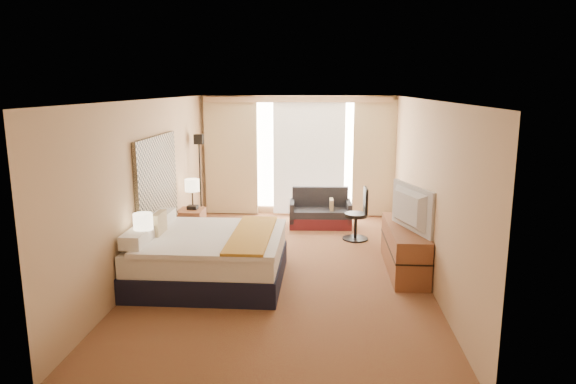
# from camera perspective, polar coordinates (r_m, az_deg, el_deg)

# --- Properties ---
(floor) EXTENTS (4.20, 7.00, 0.02)m
(floor) POSITION_cam_1_polar(r_m,az_deg,el_deg) (8.16, -0.27, -8.35)
(floor) COLOR #57181B
(floor) RESTS_ON ground
(ceiling) EXTENTS (4.20, 7.00, 0.02)m
(ceiling) POSITION_cam_1_polar(r_m,az_deg,el_deg) (7.67, -0.29, 10.23)
(ceiling) COLOR white
(ceiling) RESTS_ON wall_back
(wall_back) EXTENTS (4.20, 0.02, 2.60)m
(wall_back) POSITION_cam_1_polar(r_m,az_deg,el_deg) (11.26, 1.07, 4.04)
(wall_back) COLOR tan
(wall_back) RESTS_ON ground
(wall_front) EXTENTS (4.20, 0.02, 2.60)m
(wall_front) POSITION_cam_1_polar(r_m,az_deg,el_deg) (4.44, -3.71, -7.96)
(wall_front) COLOR tan
(wall_front) RESTS_ON ground
(wall_left) EXTENTS (0.02, 7.00, 2.60)m
(wall_left) POSITION_cam_1_polar(r_m,az_deg,el_deg) (8.24, -15.01, 0.83)
(wall_left) COLOR tan
(wall_left) RESTS_ON ground
(wall_right) EXTENTS (0.02, 7.00, 2.60)m
(wall_right) POSITION_cam_1_polar(r_m,az_deg,el_deg) (7.93, 15.02, 0.43)
(wall_right) COLOR tan
(wall_right) RESTS_ON ground
(headboard) EXTENTS (0.06, 1.85, 1.50)m
(headboard) POSITION_cam_1_polar(r_m,az_deg,el_deg) (8.41, -14.31, 0.95)
(headboard) COLOR black
(headboard) RESTS_ON wall_left
(nightstand_left) EXTENTS (0.45, 0.52, 0.55)m
(nightstand_left) POSITION_cam_1_polar(r_m,az_deg,el_deg) (7.47, -15.52, -8.47)
(nightstand_left) COLOR brown
(nightstand_left) RESTS_ON floor
(nightstand_right) EXTENTS (0.45, 0.52, 0.55)m
(nightstand_right) POSITION_cam_1_polar(r_m,az_deg,el_deg) (9.75, -10.67, -3.51)
(nightstand_right) COLOR brown
(nightstand_right) RESTS_ON floor
(media_dresser) EXTENTS (0.50, 1.80, 0.70)m
(media_dresser) POSITION_cam_1_polar(r_m,az_deg,el_deg) (8.12, 12.79, -6.13)
(media_dresser) COLOR brown
(media_dresser) RESTS_ON floor
(window) EXTENTS (2.30, 0.02, 2.30)m
(window) POSITION_cam_1_polar(r_m,az_deg,el_deg) (11.22, 2.34, 4.10)
(window) COLOR white
(window) RESTS_ON wall_back
(curtains) EXTENTS (4.12, 0.19, 2.56)m
(curtains) POSITION_cam_1_polar(r_m,az_deg,el_deg) (11.13, 1.02, 4.51)
(curtains) COLOR beige
(curtains) RESTS_ON floor
(bed) EXTENTS (2.09, 1.91, 1.02)m
(bed) POSITION_cam_1_polar(r_m,az_deg,el_deg) (7.58, -8.73, -7.09)
(bed) COLOR black
(bed) RESTS_ON floor
(loveseat) EXTENTS (1.26, 0.71, 0.77)m
(loveseat) POSITION_cam_1_polar(r_m,az_deg,el_deg) (10.44, 3.61, -2.43)
(loveseat) COLOR maroon
(loveseat) RESTS_ON floor
(floor_lamp) EXTENTS (0.24, 0.24, 1.86)m
(floor_lamp) POSITION_cam_1_polar(r_m,az_deg,el_deg) (10.40, -9.80, 3.34)
(floor_lamp) COLOR black
(floor_lamp) RESTS_ON floor
(desk_chair) EXTENTS (0.48, 0.48, 0.98)m
(desk_chair) POSITION_cam_1_polar(r_m,az_deg,el_deg) (9.55, 7.86, -2.73)
(desk_chair) COLOR black
(desk_chair) RESTS_ON floor
(lamp_left) EXTENTS (0.26, 0.26, 0.55)m
(lamp_left) POSITION_cam_1_polar(r_m,az_deg,el_deg) (7.25, -15.80, -3.27)
(lamp_left) COLOR black
(lamp_left) RESTS_ON nightstand_left
(lamp_right) EXTENTS (0.27, 0.27, 0.56)m
(lamp_right) POSITION_cam_1_polar(r_m,az_deg,el_deg) (9.65, -10.61, 0.68)
(lamp_right) COLOR black
(lamp_right) RESTS_ON nightstand_right
(tissue_box) EXTENTS (0.18, 0.18, 0.12)m
(tissue_box) POSITION_cam_1_polar(r_m,az_deg,el_deg) (7.38, -14.51, -5.89)
(tissue_box) COLOR #7FA4C5
(tissue_box) RESTS_ON nightstand_left
(telephone) EXTENTS (0.19, 0.16, 0.07)m
(telephone) POSITION_cam_1_polar(r_m,az_deg,el_deg) (9.70, -10.56, -1.68)
(telephone) COLOR black
(telephone) RESTS_ON nightstand_right
(television) EXTENTS (0.53, 1.15, 0.67)m
(television) POSITION_cam_1_polar(r_m,az_deg,el_deg) (7.72, 12.90, -1.78)
(television) COLOR black
(television) RESTS_ON media_dresser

